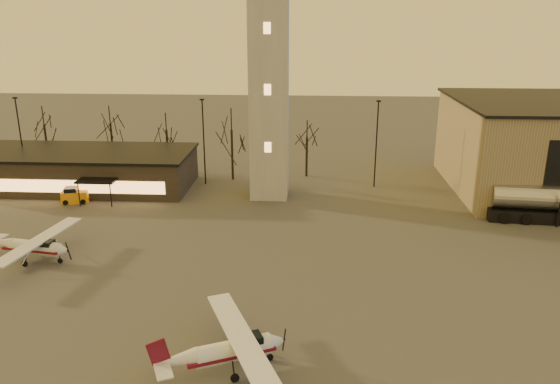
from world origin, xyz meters
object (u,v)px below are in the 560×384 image
fuel_truck (538,207)px  service_cart (75,197)px  cessna_front (236,353)px  control_tower (269,45)px  cessna_rear (37,250)px  terminal (83,169)px

fuel_truck → service_cart: 47.61m
cessna_front → fuel_truck: 36.42m
control_tower → service_cart: bearing=-170.1°
fuel_truck → cessna_rear: bearing=-159.5°
control_tower → cessna_front: (0.49, -31.39, -15.34)m
terminal → cessna_rear: terminal is taller
cessna_front → service_cart: size_ratio=3.41×
terminal → cessna_front: bearing=-56.0°
cessna_rear → fuel_truck: fuel_truck is taller
terminal → service_cart: bearing=-77.3°
control_tower → cessna_front: size_ratio=3.25×
control_tower → fuel_truck: bearing=-13.1°
cessna_front → service_cart: 34.95m
control_tower → cessna_rear: 29.62m
cessna_front → cessna_rear: cessna_front is taller
fuel_truck → service_cart: (-47.53, 2.59, -0.75)m
control_tower → fuel_truck: (26.80, -6.22, -14.92)m
fuel_truck → service_cart: bearing=-177.7°
control_tower → cessna_front: control_tower is taller
control_tower → fuel_truck: control_tower is taller
cessna_front → service_cart: cessna_front is taller
control_tower → fuel_truck: size_ratio=3.32×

